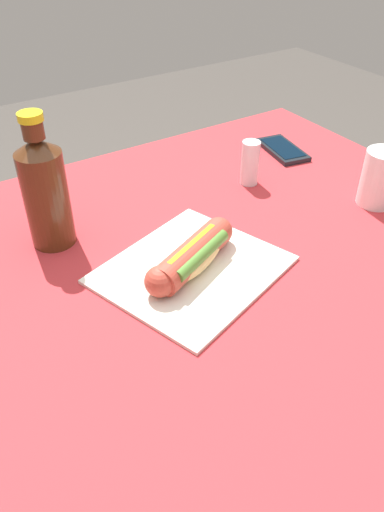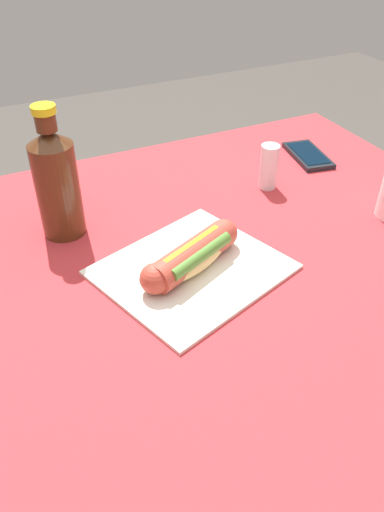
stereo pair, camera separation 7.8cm
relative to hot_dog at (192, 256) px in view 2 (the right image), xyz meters
name	(u,v)px [view 2 (the right image)]	position (x,y,z in m)	size (l,w,h in m)	color
ground_plane	(211,509)	(-0.04, 0.03, -0.78)	(6.00, 6.00, 0.00)	#47423D
dining_table	(219,333)	(-0.04, 0.03, -0.16)	(1.08, 0.97, 0.75)	brown
paper_wrapper	(192,270)	(0.00, 0.00, -0.03)	(0.27, 0.23, 0.01)	silver
hot_dog	(192,256)	(0.00, 0.00, 0.00)	(0.19, 0.11, 0.05)	#E5BC75
cell_phone	(308,155)	(-0.40, -0.25, -0.02)	(0.09, 0.14, 0.01)	black
soda_bottle	(57,182)	(0.15, -0.20, 0.07)	(0.07, 0.07, 0.23)	#4C2814
salt_shaker	(269,167)	(-0.25, -0.18, 0.01)	(0.04, 0.04, 0.09)	silver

